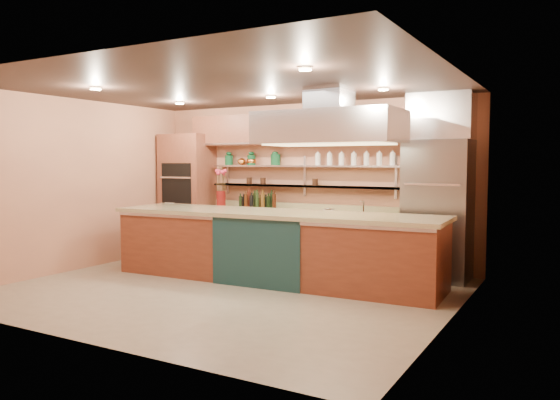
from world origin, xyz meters
The scene contains 21 objects.
floor centered at (0.00, 0.00, -0.01)m, with size 6.00×5.00×0.02m, color gray.
ceiling centered at (0.00, 0.00, 2.80)m, with size 6.00×5.00×0.02m, color black.
wall_back centered at (0.00, 2.50, 1.40)m, with size 6.00×0.04×2.80m, color #BA7958.
wall_front centered at (0.00, -2.50, 1.40)m, with size 6.00×0.04×2.80m, color #BA7958.
wall_left centered at (-3.00, 0.00, 1.40)m, with size 0.04×5.00×2.80m, color #BA7958.
wall_right centered at (3.00, 0.00, 1.40)m, with size 0.04×5.00×2.80m, color #BA7958.
oven_stack centered at (-2.45, 2.18, 1.15)m, with size 0.95×0.64×2.30m, color brown.
refrigerator centered at (2.35, 2.14, 1.05)m, with size 0.95×0.72×2.10m, color slate.
back_counter centered at (-0.05, 2.20, 0.47)m, with size 3.84×0.64×0.93m, color tan.
wall_shelf_lower centered at (-0.05, 2.37, 1.35)m, with size 3.60×0.26×0.03m, color silver.
wall_shelf_upper centered at (-0.05, 2.37, 1.70)m, with size 3.60×0.26×0.03m, color silver.
upper_cabinets centered at (0.00, 2.32, 2.35)m, with size 4.60×0.36×0.55m, color brown.
range_hood centered at (1.15, 0.84, 2.25)m, with size 2.00×1.00×0.45m, color silver.
ceiling_downlights centered at (0.00, 0.20, 2.77)m, with size 4.00×2.80×0.02m, color #FFE5A5.
island centered at (0.25, 0.84, 0.52)m, with size 4.97×1.08×1.04m, color brown.
flower_vase centered at (-1.63, 2.15, 1.08)m, with size 0.17×0.17×0.30m, color maroon.
oil_bottle_cluster centered at (-0.81, 2.15, 1.06)m, with size 0.83×0.24×0.27m, color black.
kitchen_scale centered at (0.57, 2.15, 0.98)m, with size 0.17×0.13×0.10m, color silver.
bar_faucet centered at (1.13, 2.25, 1.04)m, with size 0.03×0.03×0.21m, color white.
copper_kettle centered at (-1.31, 2.37, 1.78)m, with size 0.16×0.16×0.13m, color orange.
green_canister centered at (-0.59, 2.37, 1.81)m, with size 0.16×0.16×0.20m, color #0D4021.
Camera 1 is at (4.29, -6.12, 1.77)m, focal length 35.00 mm.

